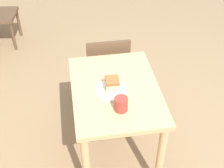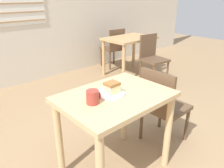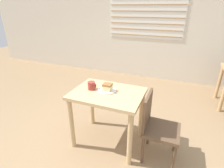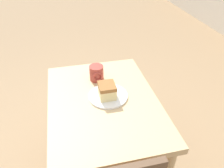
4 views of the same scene
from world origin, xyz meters
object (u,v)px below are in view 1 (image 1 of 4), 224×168
dining_table_near (115,102)px  coffee_mug (121,104)px  plate (111,90)px  cake_slice (112,84)px  chair_near_window (107,69)px

dining_table_near → coffee_mug: bearing=179.9°
plate → coffee_mug: size_ratio=2.35×
cake_slice → coffee_mug: bearing=-172.7°
dining_table_near → chair_near_window: bearing=-2.4°
plate → dining_table_near: bearing=-56.2°
dining_table_near → cake_slice: size_ratio=8.29×
dining_table_near → chair_near_window: (0.63, -0.03, -0.17)m
chair_near_window → coffee_mug: coffee_mug is taller
chair_near_window → coffee_mug: size_ratio=8.18×
plate → coffee_mug: bearing=-169.7°
plate → cake_slice: size_ratio=2.26×
dining_table_near → plate: bearing=123.8°
chair_near_window → coffee_mug: bearing=88.2°
dining_table_near → plate: plate is taller
dining_table_near → cake_slice: (-0.01, 0.03, 0.19)m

